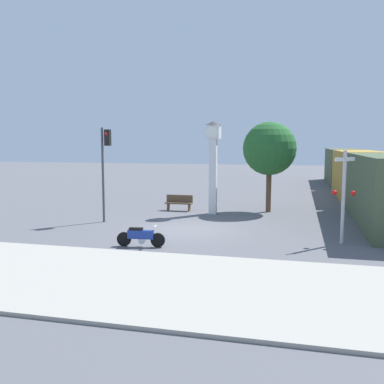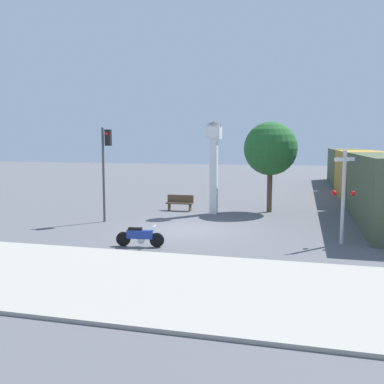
{
  "view_description": "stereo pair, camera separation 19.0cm",
  "coord_description": "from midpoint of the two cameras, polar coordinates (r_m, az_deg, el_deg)",
  "views": [
    {
      "loc": [
        4.82,
        -18.72,
        3.98
      ],
      "look_at": [
        0.08,
        0.31,
        1.72
      ],
      "focal_mm": 40.0,
      "sensor_mm": 36.0,
      "label": 1
    },
    {
      "loc": [
        5.0,
        -18.68,
        3.98
      ],
      "look_at": [
        0.08,
        0.31,
        1.72
      ],
      "focal_mm": 40.0,
      "sensor_mm": 36.0,
      "label": 2
    }
  ],
  "objects": [
    {
      "name": "ground_plane",
      "position": [
        19.74,
        -0.73,
        -5.07
      ],
      "size": [
        120.0,
        120.0,
        0.0
      ],
      "primitive_type": "plane",
      "color": "#56565B"
    },
    {
      "name": "sidewalk_strip",
      "position": [
        12.8,
        -9.51,
        -11.41
      ],
      "size": [
        36.0,
        6.0,
        0.1
      ],
      "color": "#9E998E",
      "rests_on": "ground_plane"
    },
    {
      "name": "motorcycle",
      "position": [
        16.64,
        -7.19,
        -5.9
      ],
      "size": [
        1.89,
        0.43,
        0.83
      ],
      "rotation": [
        0.0,
        0.0,
        0.11
      ],
      "color": "black",
      "rests_on": "ground_plane"
    },
    {
      "name": "clock_tower",
      "position": [
        23.87,
        2.61,
        5.05
      ],
      "size": [
        0.92,
        0.92,
        5.17
      ],
      "color": "white",
      "rests_on": "ground_plane"
    },
    {
      "name": "freight_train",
      "position": [
        33.53,
        21.03,
        2.23
      ],
      "size": [
        2.8,
        32.11,
        3.4
      ],
      "color": "#425138",
      "rests_on": "ground_plane"
    },
    {
      "name": "traffic_light",
      "position": [
        21.78,
        -11.76,
        4.47
      ],
      "size": [
        0.5,
        0.35,
        4.74
      ],
      "color": "#47474C",
      "rests_on": "ground_plane"
    },
    {
      "name": "railroad_crossing_signal",
      "position": [
        17.76,
        19.27,
        -0.14
      ],
      "size": [
        0.9,
        0.82,
        3.69
      ],
      "color": "#B7B7BC",
      "rests_on": "ground_plane"
    },
    {
      "name": "street_tree",
      "position": [
        24.9,
        10.07,
        5.69
      ],
      "size": [
        3.05,
        3.05,
        5.19
      ],
      "color": "brown",
      "rests_on": "ground_plane"
    },
    {
      "name": "bench",
      "position": [
        25.23,
        -1.95,
        -1.39
      ],
      "size": [
        1.6,
        0.44,
        0.92
      ],
      "color": "brown",
      "rests_on": "ground_plane"
    }
  ]
}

